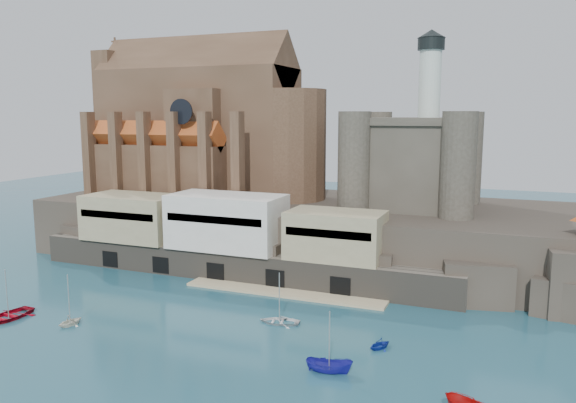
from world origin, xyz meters
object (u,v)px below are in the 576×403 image
(castle_keep, at_px, (414,158))
(boat_0, at_px, (9,318))
(boat_2, at_px, (329,372))
(church, at_px, (206,132))

(castle_keep, height_order, boat_0, castle_keep)
(boat_0, bearing_deg, castle_keep, 48.82)
(castle_keep, relative_size, boat_2, 6.15)
(castle_keep, height_order, boat_2, castle_keep)
(castle_keep, bearing_deg, boat_0, -133.19)
(church, bearing_deg, boat_2, -48.66)
(boat_2, bearing_deg, boat_0, 82.77)
(castle_keep, distance_m, boat_0, 64.81)
(castle_keep, xyz_separation_m, boat_2, (-0.35, -44.53, -18.31))
(church, xyz_separation_m, boat_0, (-2.34, -46.11, -22.13))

